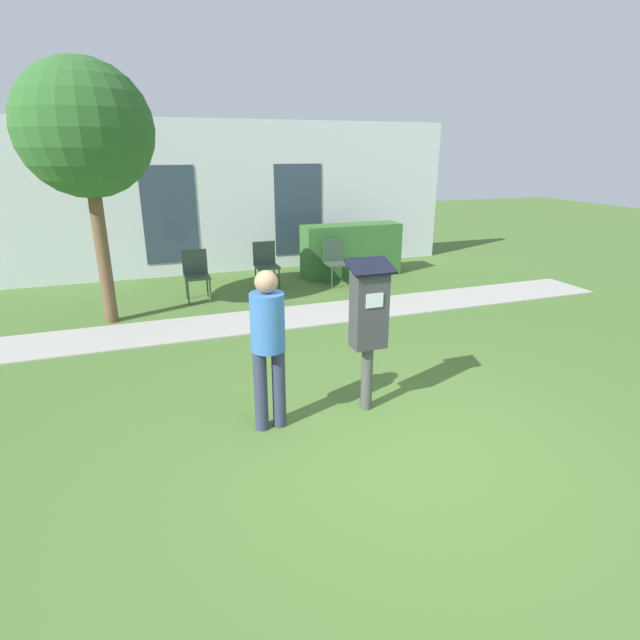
# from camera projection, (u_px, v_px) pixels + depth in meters

# --- Properties ---
(ground_plane) EXTENTS (40.00, 40.00, 0.00)m
(ground_plane) POSITION_uv_depth(u_px,v_px,m) (406.00, 452.00, 4.51)
(ground_plane) COLOR #476B2D
(sidewalk) EXTENTS (12.00, 1.10, 0.02)m
(sidewalk) POSITION_uv_depth(u_px,v_px,m) (284.00, 318.00, 8.07)
(sidewalk) COLOR #A3A099
(sidewalk) RESTS_ON ground
(building_facade) EXTENTS (10.00, 0.26, 3.20)m
(building_facade) POSITION_uv_depth(u_px,v_px,m) (235.00, 198.00, 10.83)
(building_facade) COLOR silver
(building_facade) RESTS_ON ground
(parking_meter) EXTENTS (0.44, 0.31, 1.59)m
(parking_meter) POSITION_uv_depth(u_px,v_px,m) (369.00, 317.00, 4.95)
(parking_meter) COLOR #4C4C4C
(parking_meter) RESTS_ON ground
(person_standing) EXTENTS (0.32, 0.32, 1.58)m
(person_standing) POSITION_uv_depth(u_px,v_px,m) (268.00, 339.00, 4.63)
(person_standing) COLOR #333851
(person_standing) RESTS_ON ground
(outdoor_chair_left) EXTENTS (0.44, 0.44, 0.90)m
(outdoor_chair_left) POSITION_uv_depth(u_px,v_px,m) (196.00, 271.00, 8.94)
(outdoor_chair_left) COLOR #334738
(outdoor_chair_left) RESTS_ON ground
(outdoor_chair_middle) EXTENTS (0.44, 0.44, 0.90)m
(outdoor_chair_middle) POSITION_uv_depth(u_px,v_px,m) (266.00, 261.00, 9.73)
(outdoor_chair_middle) COLOR #334738
(outdoor_chair_middle) RESTS_ON ground
(outdoor_chair_right) EXTENTS (0.44, 0.44, 0.90)m
(outdoor_chair_right) POSITION_uv_depth(u_px,v_px,m) (336.00, 259.00, 9.96)
(outdoor_chair_right) COLOR #334738
(outdoor_chair_right) RESTS_ON ground
(hedge_row) EXTENTS (2.12, 0.60, 1.10)m
(hedge_row) POSITION_uv_depth(u_px,v_px,m) (351.00, 250.00, 10.70)
(hedge_row) COLOR #33662D
(hedge_row) RESTS_ON ground
(tree) EXTENTS (1.90, 1.90, 3.82)m
(tree) POSITION_uv_depth(u_px,v_px,m) (85.00, 131.00, 7.03)
(tree) COLOR brown
(tree) RESTS_ON ground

